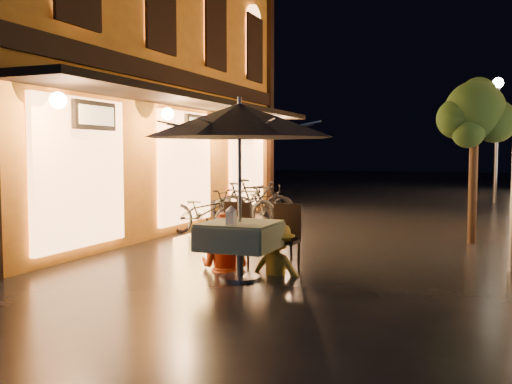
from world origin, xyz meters
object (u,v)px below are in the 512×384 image
at_px(person_orange, 225,214).
at_px(bicycle_0, 204,212).
at_px(patio_umbrella, 240,121).
at_px(cafe_table, 240,236).
at_px(table_lantern, 231,214).
at_px(person_yellow, 278,225).

height_order(person_orange, bicycle_0, person_orange).
height_order(patio_umbrella, bicycle_0, patio_umbrella).
bearing_deg(cafe_table, table_lantern, -90.00).
distance_m(patio_umbrella, bicycle_0, 4.50).
xyz_separation_m(cafe_table, person_orange, (-0.46, 0.51, 0.24)).
relative_size(patio_umbrella, bicycle_0, 1.39).
distance_m(cafe_table, person_orange, 0.73).
relative_size(person_orange, person_yellow, 1.17).
distance_m(table_lantern, person_orange, 0.93).
xyz_separation_m(person_orange, bicycle_0, (-1.85, 2.98, -0.34)).
bearing_deg(patio_umbrella, person_orange, 131.97).
xyz_separation_m(patio_umbrella, person_orange, (-0.46, 0.51, -1.33)).
relative_size(table_lantern, person_orange, 0.15).
distance_m(person_orange, bicycle_0, 3.52).
bearing_deg(patio_umbrella, cafe_table, -149.74).
xyz_separation_m(patio_umbrella, bicycle_0, (-2.31, 3.49, -1.66)).
bearing_deg(bicycle_0, cafe_table, -135.80).
bearing_deg(person_yellow, table_lantern, 74.97).
distance_m(cafe_table, bicycle_0, 4.19).
height_order(cafe_table, table_lantern, table_lantern).
xyz_separation_m(cafe_table, table_lantern, (0.00, -0.29, 0.33)).
bearing_deg(patio_umbrella, bicycle_0, 123.46).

